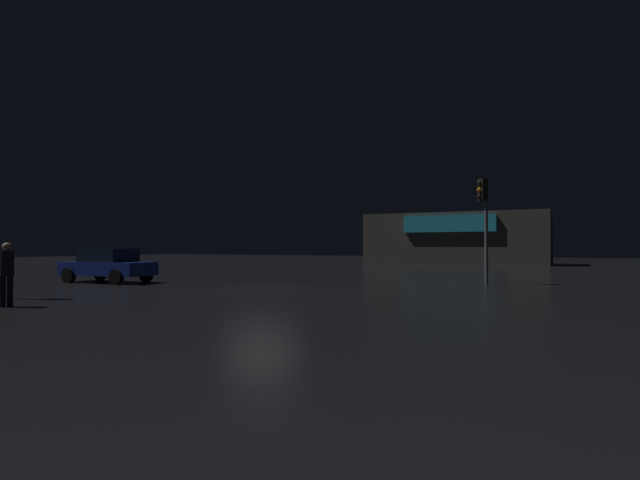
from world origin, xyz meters
name	(u,v)px	position (x,y,z in m)	size (l,w,h in m)	color
ground_plane	(261,290)	(0.00, 0.00, 0.00)	(120.00, 120.00, 0.00)	black
store_building	(457,239)	(0.60, 30.10, 2.19)	(15.18, 6.48, 4.37)	#4C4742
traffic_signal_main	(484,209)	(6.41, 6.55, 3.02)	(0.42, 0.42, 4.24)	#595B60
car_near	(108,265)	(-7.87, 0.33, 0.74)	(4.03, 2.10, 1.44)	navy
pedestrian	(7,270)	(-3.12, -6.79, 0.94)	(0.46, 0.46, 1.61)	black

